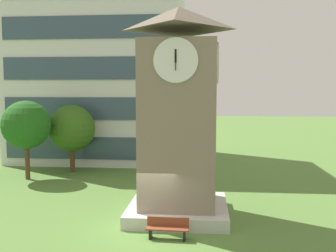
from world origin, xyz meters
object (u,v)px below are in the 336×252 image
Objects in this scene: clock_tower at (178,125)px; tree_near_tower at (72,128)px; park_bench at (168,228)px; tree_by_building at (26,125)px.

clock_tower reaches higher than tree_near_tower.
park_bench is 15.19m from tree_by_building.
tree_near_tower is 0.93× the size of tree_by_building.
clock_tower is at bearing -47.61° from tree_near_tower.
clock_tower is 1.85× the size of tree_by_building.
park_bench is at bearing -94.56° from clock_tower.
clock_tower is at bearing 85.44° from park_bench.
park_bench is at bearing -56.16° from tree_near_tower.
park_bench is 15.57m from tree_near_tower.
clock_tower is 5.64× the size of park_bench.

